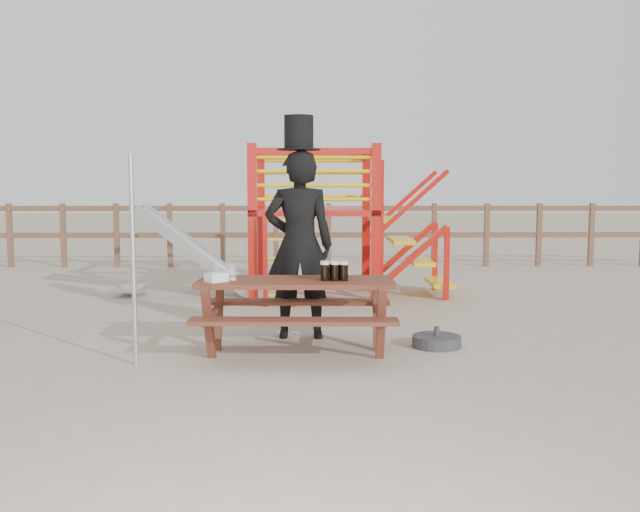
% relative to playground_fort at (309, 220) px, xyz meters
% --- Properties ---
extents(ground, '(60.00, 60.00, 0.00)m').
position_rel_playground_fort_xyz_m(ground, '(-0.12, -3.58, -1.07)').
color(ground, tan).
rests_on(ground, ground).
extents(back_fence, '(15.09, 0.09, 1.20)m').
position_rel_playground_fort_xyz_m(back_fence, '(-0.12, 3.42, -0.34)').
color(back_fence, brown).
rests_on(back_fence, ground).
extents(playground_fort, '(4.71, 1.84, 2.10)m').
position_rel_playground_fort_xyz_m(playground_fort, '(0.00, 0.00, 0.00)').
color(playground_fort, red).
rests_on(playground_fort, ground).
extents(picnic_table, '(1.85, 1.30, 0.70)m').
position_rel_playground_fort_xyz_m(picnic_table, '(-0.11, -3.46, -0.63)').
color(picnic_table, brown).
rests_on(picnic_table, ground).
extents(man_with_hat, '(0.70, 0.46, 2.27)m').
position_rel_playground_fort_xyz_m(man_with_hat, '(-0.09, -2.75, -0.05)').
color(man_with_hat, black).
rests_on(man_with_hat, ground).
extents(metal_pole, '(0.04, 0.04, 1.85)m').
position_rel_playground_fort_xyz_m(metal_pole, '(-1.52, -3.83, -0.15)').
color(metal_pole, '#B2B2B7').
rests_on(metal_pole, ground).
extents(parasol_base, '(0.48, 0.48, 0.20)m').
position_rel_playground_fort_xyz_m(parasol_base, '(1.26, -3.19, -1.02)').
color(parasol_base, '#313136').
rests_on(parasol_base, ground).
extents(paper_bag, '(0.23, 0.22, 0.08)m').
position_rel_playground_fort_xyz_m(paper_bag, '(-0.83, -3.59, -0.33)').
color(paper_bag, white).
rests_on(paper_bag, picnic_table).
extents(stout_pints, '(0.26, 0.18, 0.17)m').
position_rel_playground_fort_xyz_m(stout_pints, '(0.24, -3.49, -0.28)').
color(stout_pints, black).
rests_on(stout_pints, picnic_table).
extents(empty_glasses, '(0.22, 0.21, 0.15)m').
position_rel_playground_fort_xyz_m(empty_glasses, '(-0.78, -3.41, -0.30)').
color(empty_glasses, silver).
rests_on(empty_glasses, picnic_table).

